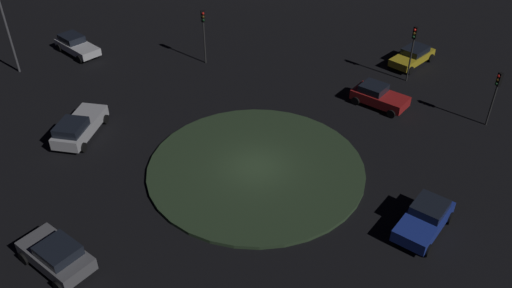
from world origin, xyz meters
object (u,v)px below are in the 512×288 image
at_px(car_silver, 79,127).
at_px(traffic_light_southeast, 204,27).
at_px(traffic_light_southwest, 496,89).
at_px(streetlamp_east, 1,9).
at_px(car_grey, 57,255).
at_px(car_red, 379,96).
at_px(traffic_light_south, 413,43).
at_px(car_yellow, 413,56).
at_px(car_white, 76,45).
at_px(car_blue, 425,219).

relative_size(car_silver, traffic_light_southeast, 1.09).
xyz_separation_m(traffic_light_southwest, streetlamp_east, (30.19, 18.04, 2.39)).
xyz_separation_m(car_grey, car_red, (-2.88, -23.32, -0.04)).
distance_m(traffic_light_southeast, traffic_light_south, 15.99).
xyz_separation_m(car_yellow, traffic_light_southwest, (-8.24, 4.58, 2.07)).
distance_m(car_white, car_blue, 31.64).
height_order(car_yellow, car_grey, car_grey).
height_order(car_white, traffic_light_southwest, traffic_light_southwest).
distance_m(car_blue, traffic_light_south, 16.49).
height_order(car_grey, car_silver, car_silver).
distance_m(car_white, traffic_light_southwest, 32.58).
height_order(car_grey, streetlamp_east, streetlamp_east).
bearing_deg(traffic_light_southwest, car_white, -37.09).
distance_m(car_silver, traffic_light_southwest, 27.05).
bearing_deg(traffic_light_southeast, car_red, 46.24).
relative_size(traffic_light_southeast, traffic_light_southwest, 1.14).
xyz_separation_m(car_red, traffic_light_south, (0.37, -4.62, 2.37)).
bearing_deg(traffic_light_southwest, traffic_light_southeast, -42.43).
bearing_deg(car_white, traffic_light_south, 33.15).
height_order(car_yellow, car_red, car_red).
relative_size(traffic_light_southeast, streetlamp_east, 0.55).
bearing_deg(car_silver, car_white, 27.12).
relative_size(car_grey, car_red, 1.01).
bearing_deg(streetlamp_east, car_grey, 158.46).
height_order(car_yellow, car_white, car_white).
relative_size(car_silver, traffic_light_southwest, 1.24).
height_order(car_white, car_blue, car_blue).
bearing_deg(traffic_light_southeast, car_blue, 17.48).
distance_m(car_grey, streetlamp_east, 22.57).
xyz_separation_m(car_blue, traffic_light_south, (8.93, -13.66, 2.35)).
xyz_separation_m(car_red, traffic_light_southwest, (-6.71, -2.85, 2.04)).
xyz_separation_m(traffic_light_south, streetlamp_east, (23.11, 19.82, 2.07)).
relative_size(traffic_light_southeast, traffic_light_south, 1.01).
bearing_deg(car_grey, car_white, -38.47).
relative_size(car_white, car_silver, 0.92).
distance_m(car_grey, traffic_light_southwest, 27.94).
distance_m(car_grey, car_blue, 18.30).
height_order(car_silver, traffic_light_southwest, traffic_light_southwest).
height_order(traffic_light_southwest, streetlamp_east, streetlamp_east).
height_order(car_silver, streetlamp_east, streetlamp_east).
xyz_separation_m(car_grey, traffic_light_south, (-2.52, -27.94, 2.33)).
relative_size(car_yellow, car_blue, 1.05).
xyz_separation_m(car_white, car_blue, (-31.61, -1.20, 0.01)).
relative_size(traffic_light_south, streetlamp_east, 0.54).
relative_size(car_yellow, car_white, 0.98).
height_order(car_white, streetlamp_east, streetlamp_east).
distance_m(car_red, streetlamp_east, 28.31).
relative_size(car_blue, traffic_light_south, 0.94).
xyz_separation_m(car_yellow, car_silver, (10.30, 24.18, 0.07)).
height_order(traffic_light_southeast, streetlamp_east, streetlamp_east).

